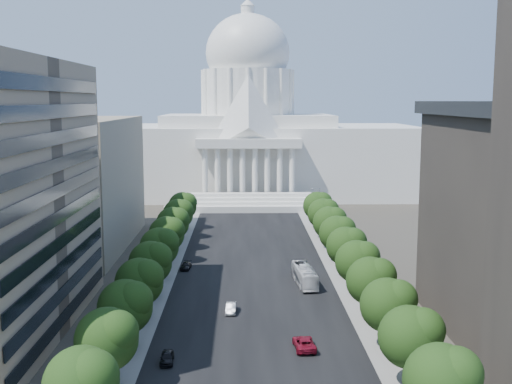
{
  "coord_description": "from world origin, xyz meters",
  "views": [
    {
      "loc": [
        -1.82,
        -48.76,
        34.1
      ],
      "look_at": [
        0.83,
        80.66,
        15.58
      ],
      "focal_mm": 45.0,
      "sensor_mm": 36.0,
      "label": 1
    }
  ],
  "objects": [
    {
      "name": "car_dark_a",
      "position": [
        -11.86,
        31.47,
        0.73
      ],
      "size": [
        1.86,
        4.33,
        1.46
      ],
      "primitive_type": "imported",
      "rotation": [
        0.0,
        0.0,
        0.03
      ],
      "color": "black",
      "rests_on": "ground"
    },
    {
      "name": "tree_r_j",
      "position": [
        18.34,
        119.81,
        6.45
      ],
      "size": [
        7.79,
        7.6,
        9.97
      ],
      "color": "#33261C",
      "rests_on": "ground"
    },
    {
      "name": "tree_l_g",
      "position": [
        -17.66,
        83.81,
        6.45
      ],
      "size": [
        7.79,
        7.6,
        9.97
      ],
      "color": "#33261C",
      "rests_on": "ground"
    },
    {
      "name": "tree_r_i",
      "position": [
        18.34,
        107.81,
        6.45
      ],
      "size": [
        7.79,
        7.6,
        9.97
      ],
      "color": "#33261C",
      "rests_on": "ground"
    },
    {
      "name": "tree_l_b",
      "position": [
        -17.66,
        23.81,
        6.45
      ],
      "size": [
        7.79,
        7.6,
        9.97
      ],
      "color": "#33261C",
      "rests_on": "ground"
    },
    {
      "name": "streetlight_c",
      "position": [
        19.9,
        60.0,
        5.82
      ],
      "size": [
        2.61,
        0.44,
        9.0
      ],
      "color": "gray",
      "rests_on": "ground"
    },
    {
      "name": "tree_l_j",
      "position": [
        -17.66,
        119.81,
        6.45
      ],
      "size": [
        7.79,
        7.6,
        9.97
      ],
      "color": "#33261C",
      "rests_on": "ground"
    },
    {
      "name": "tree_r_a",
      "position": [
        18.34,
        11.81,
        6.45
      ],
      "size": [
        7.79,
        7.6,
        9.97
      ],
      "color": "#33261C",
      "rests_on": "ground"
    },
    {
      "name": "car_red",
      "position": [
        6.57,
        35.78,
        0.82
      ],
      "size": [
        3.12,
        6.09,
        1.64
      ],
      "primitive_type": "imported",
      "rotation": [
        0.0,
        0.0,
        3.21
      ],
      "color": "maroon",
      "rests_on": "ground"
    },
    {
      "name": "sidewalk_left",
      "position": [
        -19.0,
        90.0,
        0.0
      ],
      "size": [
        8.0,
        260.0,
        0.02
      ],
      "primitive_type": "cube",
      "color": "gray",
      "rests_on": "ground"
    },
    {
      "name": "tree_l_f",
      "position": [
        -17.66,
        71.81,
        6.45
      ],
      "size": [
        7.79,
        7.6,
        9.97
      ],
      "color": "#33261C",
      "rests_on": "ground"
    },
    {
      "name": "tree_r_b",
      "position": [
        18.34,
        23.81,
        6.45
      ],
      "size": [
        7.79,
        7.6,
        9.97
      ],
      "color": "#33261C",
      "rests_on": "ground"
    },
    {
      "name": "tree_r_d",
      "position": [
        18.34,
        47.81,
        6.45
      ],
      "size": [
        7.79,
        7.6,
        9.97
      ],
      "color": "#33261C",
      "rests_on": "ground"
    },
    {
      "name": "road_asphalt",
      "position": [
        0.0,
        90.0,
        0.0
      ],
      "size": [
        30.0,
        260.0,
        0.01
      ],
      "primitive_type": "cube",
      "color": "black",
      "rests_on": "ground"
    },
    {
      "name": "tree_l_e",
      "position": [
        -17.66,
        59.81,
        6.45
      ],
      "size": [
        7.79,
        7.6,
        9.97
      ],
      "color": "#33261C",
      "rests_on": "ground"
    },
    {
      "name": "streetlight_d",
      "position": [
        19.9,
        85.0,
        5.82
      ],
      "size": [
        2.61,
        0.44,
        9.0
      ],
      "color": "gray",
      "rests_on": "ground"
    },
    {
      "name": "streetlight_f",
      "position": [
        19.9,
        135.0,
        5.82
      ],
      "size": [
        2.61,
        0.44,
        9.0
      ],
      "color": "gray",
      "rests_on": "ground"
    },
    {
      "name": "sidewalk_right",
      "position": [
        19.0,
        90.0,
        0.0
      ],
      "size": [
        8.0,
        260.0,
        0.02
      ],
      "primitive_type": "cube",
      "color": "gray",
      "rests_on": "ground"
    },
    {
      "name": "tree_l_h",
      "position": [
        -17.66,
        95.81,
        6.45
      ],
      "size": [
        7.79,
        7.6,
        9.97
      ],
      "color": "#33261C",
      "rests_on": "ground"
    },
    {
      "name": "streetlight_e",
      "position": [
        19.9,
        110.0,
        5.82
      ],
      "size": [
        2.61,
        0.44,
        9.0
      ],
      "color": "gray",
      "rests_on": "ground"
    },
    {
      "name": "tree_r_e",
      "position": [
        18.34,
        59.81,
        6.45
      ],
      "size": [
        7.79,
        7.6,
        9.97
      ],
      "color": "#33261C",
      "rests_on": "ground"
    },
    {
      "name": "streetlight_b",
      "position": [
        19.9,
        35.0,
        5.82
      ],
      "size": [
        2.61,
        0.44,
        9.0
      ],
      "color": "gray",
      "rests_on": "ground"
    },
    {
      "name": "tree_l_i",
      "position": [
        -17.66,
        107.81,
        6.45
      ],
      "size": [
        7.79,
        7.6,
        9.97
      ],
      "color": "#33261C",
      "rests_on": "ground"
    },
    {
      "name": "tree_r_f",
      "position": [
        18.34,
        71.81,
        6.45
      ],
      "size": [
        7.79,
        7.6,
        9.97
      ],
      "color": "#33261C",
      "rests_on": "ground"
    },
    {
      "name": "tree_l_a",
      "position": [
        -17.66,
        11.81,
        6.45
      ],
      "size": [
        7.79,
        7.6,
        9.97
      ],
      "color": "#33261C",
      "rests_on": "ground"
    },
    {
      "name": "tree_l_d",
      "position": [
        -17.66,
        47.81,
        6.45
      ],
      "size": [
        7.79,
        7.6,
        9.97
      ],
      "color": "#33261C",
      "rests_on": "ground"
    },
    {
      "name": "car_dark_b",
      "position": [
        -13.5,
        78.55,
        0.67
      ],
      "size": [
        2.24,
        4.73,
        1.33
      ],
      "primitive_type": "imported",
      "rotation": [
        0.0,
        0.0,
        -0.08
      ],
      "color": "black",
      "rests_on": "ground"
    },
    {
      "name": "office_block_left_far",
      "position": [
        -48.0,
        100.0,
        15.0
      ],
      "size": [
        38.0,
        52.0,
        30.0
      ],
      "primitive_type": "cube",
      "color": "gray",
      "rests_on": "ground"
    },
    {
      "name": "tree_r_g",
      "position": [
        18.34,
        83.81,
        6.45
      ],
      "size": [
        7.79,
        7.6,
        9.97
      ],
      "color": "#33261C",
      "rests_on": "ground"
    },
    {
      "name": "car_silver",
      "position": [
        -3.83,
        51.42,
        0.75
      ],
      "size": [
        1.81,
        4.65,
        1.51
      ],
      "primitive_type": "imported",
      "rotation": [
        0.0,
        0.0,
        -0.05
      ],
      "color": "#9EA2A6",
      "rests_on": "ground"
    },
    {
      "name": "tree_r_h",
      "position": [
        18.34,
        95.81,
        6.45
      ],
      "size": [
        7.79,
        7.6,
        9.97
      ],
      "color": "#33261C",
      "rests_on": "ground"
    },
    {
      "name": "tree_l_c",
      "position": [
        -17.66,
        35.81,
        6.45
      ],
      "size": [
        7.79,
        7.6,
        9.97
      ],
      "color": "#33261C",
      "rests_on": "ground"
    },
    {
      "name": "capitol",
      "position": [
        0.0,
        184.89,
        20.01
      ],
      "size": [
        120.0,
        56.0,
        73.0
      ],
      "color": "white",
      "rests_on": "ground"
    },
    {
      "name": "tree_r_c",
      "position": [
        18.34,
        35.81,
        6.45
      ],
      "size": [
        7.79,
        7.6,
        9.97
      ],
      "color": "#33261C",
      "rests_on": "ground"
    },
    {
      "name": "city_bus",
      "position": [
        9.62,
        67.07,
        1.74
      ],
      "size": [
        4.04,
        12.74,
        3.49
      ],
      "primitive_type": "imported",
      "rotation": [
        0.0,
        0.0,
        0.09
      ],
      "color": "silver",
      "rests_on": "ground"
    }
  ]
}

